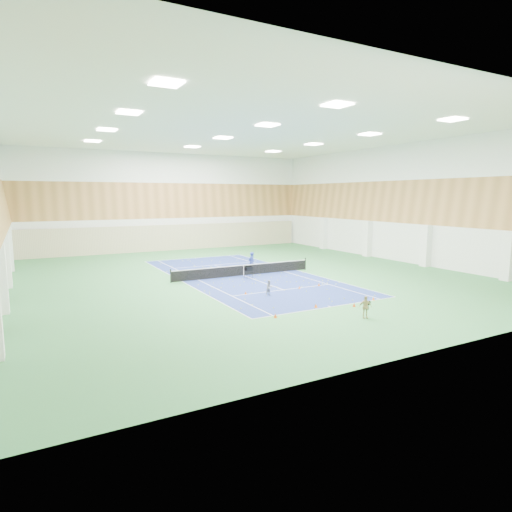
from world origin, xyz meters
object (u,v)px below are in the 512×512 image
Objects in this scene: child_court at (269,288)px; child_apron at (365,307)px; tennis_net at (244,269)px; ball_cart at (248,272)px; coach at (251,263)px.

child_apron reaches higher than child_court.
ball_cart is (-0.19, -1.26, -0.05)m from tennis_net.
tennis_net is at bearing 11.04° from coach.
coach is at bearing 64.21° from child_court.
child_apron is 13.43m from ball_cart.
coach is (1.16, 0.75, 0.40)m from tennis_net.
tennis_net is at bearing 114.77° from child_apron.
tennis_net is 1.27m from ball_cart.
child_court is at bearing 129.07° from child_apron.
tennis_net is 1.44m from coach.
coach is 8.68m from child_court.
tennis_net is 7.62m from child_court.
child_court is 1.07× the size of ball_cart.
tennis_net is at bearing 83.48° from ball_cart.
coach is 1.78× the size of child_court.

